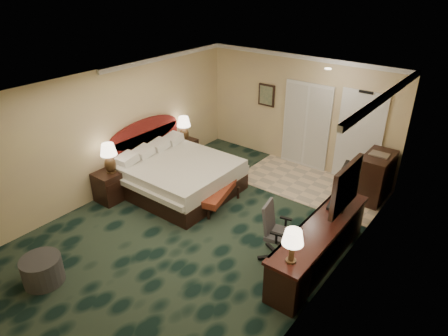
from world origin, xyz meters
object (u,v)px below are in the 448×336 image
Objects in this scene: nightstand_far at (186,150)px; bed_bench at (218,197)px; desk at (319,245)px; lamp_far at (184,129)px; tv at (340,189)px; minibar at (375,177)px; ottoman at (42,270)px; bed at (180,177)px; desk_chair at (281,233)px; nightstand_near at (111,186)px; lamp_near at (109,158)px.

nightstand_far reaches higher than bed_bench.
lamp_far is at bearing 160.59° from desk.
tv is at bearing -7.88° from bed_bench.
minibar is (0.03, 1.97, -0.61)m from tv.
tv is at bearing 49.43° from ottoman.
ottoman is (0.24, -3.41, -0.13)m from bed.
desk_chair reaches higher than bed.
nightstand_far is 0.89× the size of lamp_far.
nightstand_far is 0.54× the size of desk_chair.
bed is 2.17× the size of minibar.
desk reaches higher than bed.
bed is at bearing 51.22° from nightstand_near.
lamp_far is 0.62× the size of minibar.
desk is at bearing -19.80° from nightstand_far.
lamp_near is (0.04, 0.04, 0.64)m from nightstand_near.
lamp_near is 3.85m from desk_chair.
bed is 1.56m from nightstand_far.
lamp_far is 4.80m from ottoman.
lamp_far is at bearing 128.63° from bed.
tv is at bearing 18.75° from nightstand_near.
nightstand_near is 0.24× the size of desk.
ottoman is 0.61× the size of minibar.
desk_chair is at bearing 7.10° from lamp_near.
lamp_near is 2.30m from lamp_far.
desk is 2.61× the size of minibar.
minibar is at bearing 78.61° from tv.
ottoman is (1.17, -2.26, -0.10)m from nightstand_near.
desk is at bearing -19.41° from lamp_far.
tv is (4.40, -0.90, 0.83)m from nightstand_far.
nightstand_far is 4.30m from desk_chair.
lamp_near reaches higher than ottoman.
bed is at bearing -146.46° from minibar.
minibar reaches higher than bed_bench.
desk is (3.25, 3.04, 0.16)m from ottoman.
tv is at bearing 49.19° from desk_chair.
desk reaches higher than nightstand_near.
lamp_far is 0.61× the size of desk_chair.
minibar is (4.37, 3.41, -0.46)m from lamp_near.
bed is 2.47× the size of tv.
tv is at bearing -90.94° from minibar.
minibar reaches higher than nightstand_near.
tv is at bearing -11.55° from nightstand_far.
lamp_near is 1.01× the size of lamp_far.
lamp_near is 0.62× the size of desk_chair.
lamp_near is 4.57m from tv.
tv is 2.07m from minibar.
minibar reaches higher than bed.
tv is at bearing -11.09° from lamp_far.
nightstand_near is at bearing 117.35° from ottoman.
tv is (2.40, 0.30, 0.91)m from bed_bench.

